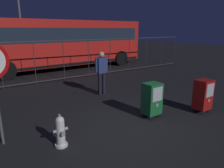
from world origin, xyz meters
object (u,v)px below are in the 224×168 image
object	(u,v)px
newspaper_box_primary	(203,94)
newspaper_box_secondary	(152,99)
bus_near	(63,42)
pedestrian	(102,71)
fire_hydrant	(60,131)

from	to	relation	value
newspaper_box_primary	newspaper_box_secondary	bearing A→B (deg)	158.45
newspaper_box_primary	newspaper_box_secondary	distance (m)	1.66
newspaper_box_primary	bus_near	xyz separation A→B (m)	(-0.64, 9.31, 1.14)
bus_near	newspaper_box_primary	bearing A→B (deg)	-87.79
pedestrian	fire_hydrant	bearing A→B (deg)	-135.55
bus_near	fire_hydrant	bearing A→B (deg)	-114.34
pedestrian	bus_near	distance (m)	6.17
newspaper_box_primary	newspaper_box_secondary	xyz separation A→B (m)	(-1.54, 0.61, 0.00)
pedestrian	bus_near	world-z (taller)	bus_near
pedestrian	newspaper_box_primary	bearing A→B (deg)	-64.26
newspaper_box_secondary	pedestrian	bearing A→B (deg)	90.65
fire_hydrant	bus_near	xyz separation A→B (m)	(3.61, 8.68, 1.36)
newspaper_box_secondary	fire_hydrant	bearing A→B (deg)	179.53
newspaper_box_primary	pedestrian	size ratio (longest dim) A/B	0.61
newspaper_box_primary	pedestrian	world-z (taller)	pedestrian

